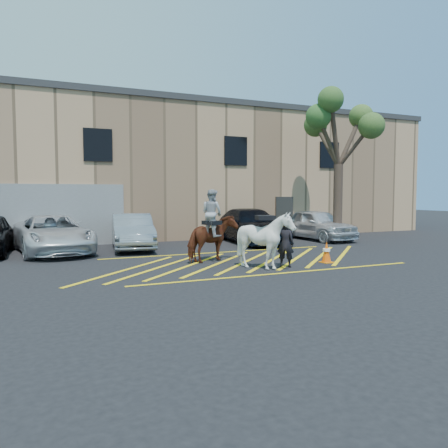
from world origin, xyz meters
name	(u,v)px	position (x,y,z in m)	size (l,w,h in m)	color
ground	(243,260)	(0.00, 0.00, 0.00)	(90.00, 90.00, 0.00)	black
car_white_pickup	(53,234)	(-6.13, 4.71, 0.76)	(2.53, 5.48, 1.52)	silver
car_silver_sedan	(132,231)	(-2.95, 4.76, 0.76)	(1.60, 4.58, 1.51)	gray
car_blue_suv	(251,226)	(2.86, 4.92, 0.82)	(2.28, 5.62, 1.63)	black
car_white_suv	(317,224)	(6.57, 4.66, 0.79)	(1.86, 4.63, 1.58)	silver
handler	(285,244)	(0.59, -1.88, 0.76)	(0.55, 0.36, 1.52)	black
warehouse	(155,172)	(-0.01, 11.99, 3.65)	(32.42, 10.20, 7.30)	tan
hatching_zone	(247,261)	(0.00, -0.30, 0.01)	(12.60, 5.12, 0.01)	yellow
mounted_bay	(212,233)	(-1.16, 0.11, 1.02)	(2.10, 1.57, 2.52)	#5A1E15
saddled_white	(265,240)	(-0.19, -1.95, 0.92)	(1.79, 1.93, 1.82)	white
traffic_cone	(326,252)	(2.38, -1.66, 0.37)	(0.41, 0.41, 0.73)	orange
tree	(339,125)	(6.83, 3.40, 5.69)	(3.99, 4.37, 7.31)	#4B372D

